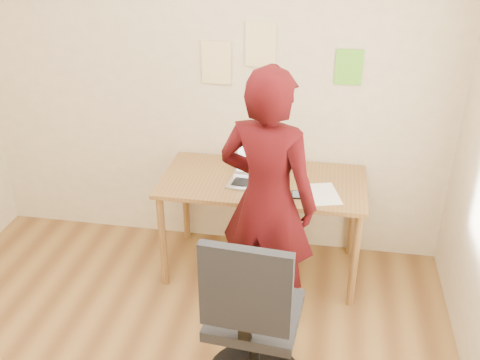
% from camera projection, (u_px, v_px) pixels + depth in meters
% --- Properties ---
extents(room, '(3.58, 3.58, 2.78)m').
position_uv_depth(room, '(116.00, 191.00, 2.25)').
color(room, brown).
rests_on(room, ground).
extents(desk, '(1.40, 0.70, 0.74)m').
position_uv_depth(desk, '(263.00, 191.00, 3.70)').
color(desk, brown).
rests_on(desk, ground).
extents(laptop, '(0.34, 0.31, 0.22)m').
position_uv_depth(laptop, '(253.00, 175.00, 3.62)').
color(laptop, '#A9A9B0').
rests_on(laptop, desk).
extents(paper_sheet, '(0.28, 0.35, 0.00)m').
position_uv_depth(paper_sheet, '(322.00, 194.00, 3.48)').
color(paper_sheet, white).
rests_on(paper_sheet, desk).
extents(phone, '(0.06, 0.11, 0.01)m').
position_uv_depth(phone, '(296.00, 195.00, 3.47)').
color(phone, black).
rests_on(phone, desk).
extents(wall_note_left, '(0.21, 0.00, 0.30)m').
position_uv_depth(wall_note_left, '(216.00, 63.00, 3.72)').
color(wall_note_left, '#E1CB86').
rests_on(wall_note_left, room).
extents(wall_note_mid, '(0.21, 0.00, 0.30)m').
position_uv_depth(wall_note_mid, '(261.00, 45.00, 3.60)').
color(wall_note_mid, '#E1CB86').
rests_on(wall_note_mid, room).
extents(wall_note_right, '(0.18, 0.00, 0.24)m').
position_uv_depth(wall_note_right, '(349.00, 67.00, 3.57)').
color(wall_note_right, '#60C22B').
rests_on(wall_note_right, room).
extents(office_chair, '(0.55, 0.55, 1.06)m').
position_uv_depth(office_chair, '(252.00, 328.00, 2.79)').
color(office_chair, black).
rests_on(office_chair, ground).
extents(person, '(0.70, 0.55, 1.68)m').
position_uv_depth(person, '(267.00, 202.00, 3.19)').
color(person, '#370709').
rests_on(person, ground).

